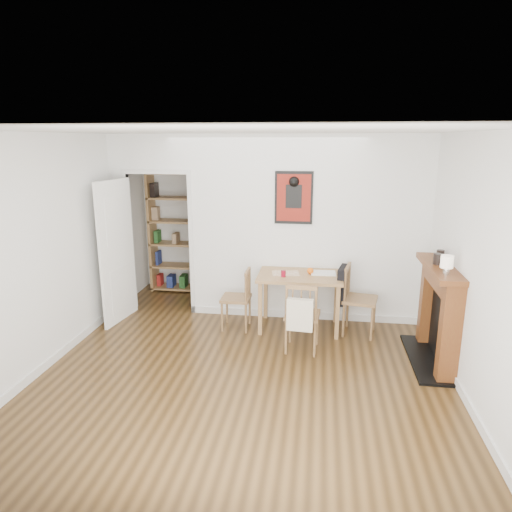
% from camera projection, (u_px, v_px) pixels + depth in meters
% --- Properties ---
extents(ground, '(5.20, 5.20, 0.00)m').
position_uv_depth(ground, '(250.00, 358.00, 5.42)').
color(ground, brown).
rests_on(ground, ground).
extents(room_shell, '(5.20, 5.20, 5.20)m').
position_uv_depth(room_shell, '(272.00, 230.00, 6.37)').
color(room_shell, white).
rests_on(room_shell, ground).
extents(dining_table, '(1.12, 0.71, 0.77)m').
position_uv_depth(dining_table, '(300.00, 281.00, 6.13)').
color(dining_table, '#A7874D').
rests_on(dining_table, ground).
extents(chair_left, '(0.42, 0.42, 0.84)m').
position_uv_depth(chair_left, '(236.00, 299.00, 6.19)').
color(chair_left, olive).
rests_on(chair_left, ground).
extents(chair_right, '(0.60, 0.55, 0.93)m').
position_uv_depth(chair_right, '(359.00, 299.00, 6.00)').
color(chair_right, olive).
rests_on(chair_right, ground).
extents(chair_front, '(0.48, 0.53, 0.89)m').
position_uv_depth(chair_front, '(302.00, 315.00, 5.52)').
color(chair_front, olive).
rests_on(chair_front, ground).
extents(bookshelf, '(0.86, 0.34, 2.04)m').
position_uv_depth(bookshelf, '(175.00, 233.00, 7.65)').
color(bookshelf, '#A7874D').
rests_on(bookshelf, ground).
extents(fireplace, '(0.45, 1.25, 1.16)m').
position_uv_depth(fireplace, '(440.00, 311.00, 5.21)').
color(fireplace, brown).
rests_on(fireplace, ground).
extents(red_glass, '(0.06, 0.06, 0.08)m').
position_uv_depth(red_glass, '(283.00, 274.00, 6.00)').
color(red_glass, maroon).
rests_on(red_glass, dining_table).
extents(orange_fruit, '(0.09, 0.09, 0.09)m').
position_uv_depth(orange_fruit, '(310.00, 271.00, 6.12)').
color(orange_fruit, orange).
rests_on(orange_fruit, dining_table).
extents(placemat, '(0.40, 0.32, 0.00)m').
position_uv_depth(placemat, '(286.00, 273.00, 6.16)').
color(placemat, beige).
rests_on(placemat, dining_table).
extents(notebook, '(0.33, 0.25, 0.02)m').
position_uv_depth(notebook, '(323.00, 273.00, 6.15)').
color(notebook, white).
rests_on(notebook, dining_table).
extents(mantel_lamp, '(0.13, 0.13, 0.20)m').
position_uv_depth(mantel_lamp, '(447.00, 263.00, 4.70)').
color(mantel_lamp, silver).
rests_on(mantel_lamp, fireplace).
extents(ceramic_jar_a, '(0.10, 0.10, 0.12)m').
position_uv_depth(ceramic_jar_a, '(438.00, 259.00, 5.11)').
color(ceramic_jar_a, black).
rests_on(ceramic_jar_a, fireplace).
extents(ceramic_jar_b, '(0.09, 0.09, 0.11)m').
position_uv_depth(ceramic_jar_b, '(440.00, 255.00, 5.33)').
color(ceramic_jar_b, black).
rests_on(ceramic_jar_b, fireplace).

